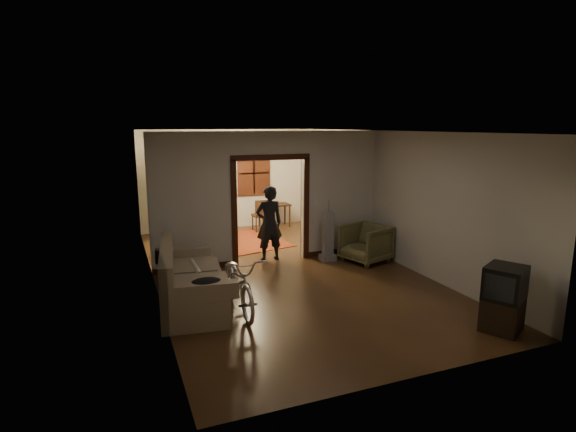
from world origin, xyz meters
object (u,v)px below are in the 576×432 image
armchair (365,243)px  locker (182,200)px  desk (274,216)px  person (269,224)px  bicycle (239,281)px  sofa (193,275)px

armchair → locker: locker is taller
locker → desk: bearing=-4.6°
armchair → person: (-1.90, 0.87, 0.42)m
person → locker: (-1.43, 2.84, 0.16)m
bicycle → person: size_ratio=1.08×
locker → desk: locker is taller
sofa → person: bearing=50.9°
sofa → bicycle: (0.65, -0.47, -0.04)m
bicycle → locker: size_ratio=0.91×
sofa → armchair: (3.88, 1.03, -0.10)m
person → locker: bearing=-64.0°
person → bicycle: bearing=59.9°
person → locker: 3.18m
bicycle → locker: bearing=92.1°
person → armchair: bearing=154.7°
armchair → desk: bearing=172.1°
sofa → desk: sofa is taller
sofa → bicycle: bearing=-28.6°
sofa → desk: bearing=64.3°
sofa → locker: bearing=90.5°
desk → bicycle: bearing=-95.3°
bicycle → person: 2.74m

